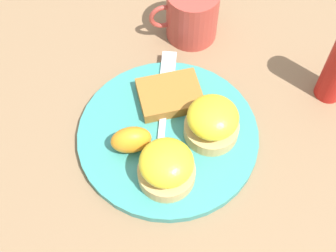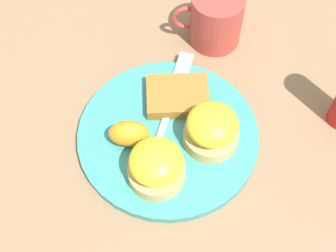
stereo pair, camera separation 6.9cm
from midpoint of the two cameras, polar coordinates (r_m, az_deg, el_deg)
The scene contains 8 objects.
ground_plane at distance 0.72m, azimuth 2.74°, elevation -1.64°, with size 1.10×1.10×0.00m, color #846647.
plate at distance 0.71m, azimuth 2.76°, elevation -1.36°, with size 0.28×0.28×0.01m, color teal.
sandwich_benedict_left at distance 0.65m, azimuth 1.64°, elevation -5.12°, with size 0.08×0.08×0.07m.
sandwich_benedict_right at distance 0.68m, azimuth 8.26°, elevation -0.60°, with size 0.08×0.08×0.07m.
hashbrown_patty at distance 0.73m, azimuth 3.86°, elevation 3.48°, with size 0.10×0.07×0.02m, color #9D6428.
orange_wedge at distance 0.68m, azimuth -1.92°, elevation -1.17°, with size 0.06×0.04×0.04m, color orange.
fork at distance 0.74m, azimuth 3.08°, elevation 2.67°, with size 0.09×0.23×0.00m.
cup at distance 0.81m, azimuth 8.30°, elevation 12.61°, with size 0.12×0.09×0.09m.
Camera 2 is at (0.01, 0.36, 0.62)m, focal length 50.00 mm.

